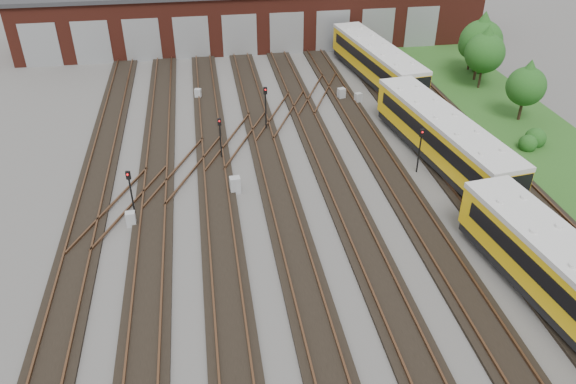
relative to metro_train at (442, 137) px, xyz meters
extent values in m
plane|color=#4C4A47|center=(-10.00, -8.52, -1.98)|extent=(120.00, 120.00, 0.00)
cube|color=black|center=(-24.00, -8.52, -1.89)|extent=(2.40, 70.00, 0.18)
cube|color=#543621|center=(-24.72, -8.52, -1.73)|extent=(0.10, 70.00, 0.15)
cube|color=#543621|center=(-23.28, -8.52, -1.73)|extent=(0.10, 70.00, 0.15)
cube|color=black|center=(-20.00, -8.52, -1.89)|extent=(2.40, 70.00, 0.18)
cube|color=#543621|center=(-20.72, -8.52, -1.73)|extent=(0.10, 70.00, 0.15)
cube|color=#543621|center=(-19.28, -8.52, -1.73)|extent=(0.10, 70.00, 0.15)
cube|color=black|center=(-16.00, -8.52, -1.89)|extent=(2.40, 70.00, 0.18)
cube|color=#543621|center=(-16.72, -8.52, -1.73)|extent=(0.10, 70.00, 0.15)
cube|color=#543621|center=(-15.28, -8.52, -1.73)|extent=(0.10, 70.00, 0.15)
cube|color=black|center=(-12.00, -8.52, -1.89)|extent=(2.40, 70.00, 0.18)
cube|color=#543621|center=(-12.72, -8.52, -1.73)|extent=(0.10, 70.00, 0.15)
cube|color=#543621|center=(-11.28, -8.52, -1.73)|extent=(0.10, 70.00, 0.15)
cube|color=black|center=(-8.00, -8.52, -1.89)|extent=(2.40, 70.00, 0.18)
cube|color=#543621|center=(-8.72, -8.52, -1.73)|extent=(0.10, 70.00, 0.15)
cube|color=#543621|center=(-7.28, -8.52, -1.73)|extent=(0.10, 70.00, 0.15)
cube|color=black|center=(-4.00, -8.52, -1.89)|extent=(2.40, 70.00, 0.18)
cube|color=#543621|center=(-4.72, -8.52, -1.73)|extent=(0.10, 70.00, 0.15)
cube|color=#543621|center=(-3.28, -8.52, -1.73)|extent=(0.10, 70.00, 0.15)
cube|color=black|center=(0.00, -8.52, -1.89)|extent=(2.40, 70.00, 0.18)
cube|color=#543621|center=(-0.72, -8.52, -1.73)|extent=(0.10, 70.00, 0.15)
cube|color=#543621|center=(0.72, -8.52, -1.73)|extent=(0.10, 70.00, 0.15)
cube|color=black|center=(4.00, -8.52, -1.89)|extent=(2.40, 70.00, 0.18)
cube|color=#543621|center=(3.28, -8.52, -1.73)|extent=(0.10, 70.00, 0.15)
cube|color=#543621|center=(4.72, -8.52, -1.73)|extent=(0.10, 70.00, 0.15)
cube|color=#543621|center=(-18.00, 1.48, -1.73)|extent=(5.40, 9.62, 0.15)
cube|color=#543621|center=(-14.00, 5.48, -1.73)|extent=(5.40, 9.62, 0.15)
cube|color=#543621|center=(-10.00, 9.48, -1.73)|extent=(5.40, 9.62, 0.15)
cube|color=#543621|center=(-22.00, -2.52, -1.73)|extent=(5.40, 9.62, 0.15)
cube|color=#543621|center=(-6.00, 13.48, -1.73)|extent=(5.40, 9.62, 0.15)
cube|color=#541E15|center=(-10.00, 31.48, 1.02)|extent=(50.00, 12.00, 6.00)
cube|color=gray|center=(-32.00, 25.46, 0.22)|extent=(3.60, 0.12, 4.40)
cube|color=gray|center=(-27.00, 25.46, 0.22)|extent=(3.60, 0.12, 4.40)
cube|color=gray|center=(-22.00, 25.46, 0.22)|extent=(3.60, 0.12, 4.40)
cube|color=gray|center=(-17.00, 25.46, 0.22)|extent=(3.60, 0.12, 4.40)
cube|color=gray|center=(-12.00, 25.46, 0.22)|extent=(3.60, 0.12, 4.40)
cube|color=gray|center=(-7.00, 25.46, 0.22)|extent=(3.60, 0.12, 4.40)
cube|color=gray|center=(-2.00, 25.46, 0.22)|extent=(3.60, 0.12, 4.40)
cube|color=gray|center=(3.00, 25.46, 0.22)|extent=(3.60, 0.12, 4.40)
cube|color=gray|center=(8.00, 25.46, 0.22)|extent=(3.60, 0.12, 4.40)
cube|color=#234E1A|center=(9.00, 1.48, -1.96)|extent=(8.00, 55.00, 0.05)
cube|color=black|center=(0.00, -16.00, -1.34)|extent=(4.41, 15.80, 0.62)
cube|color=black|center=(-1.36, -16.18, 0.38)|extent=(1.85, 13.64, 0.89)
cube|color=black|center=(0.00, 0.00, -1.34)|extent=(4.41, 15.80, 0.62)
cube|color=#E5A20C|center=(0.00, 0.00, 0.12)|extent=(4.72, 15.84, 2.29)
cube|color=silver|center=(0.00, 0.00, 1.42)|extent=(4.82, 15.85, 0.31)
cube|color=black|center=(-1.36, -0.18, 0.38)|extent=(1.85, 13.64, 0.89)
cube|color=black|center=(1.36, 0.18, 0.38)|extent=(1.85, 13.64, 0.89)
cube|color=black|center=(0.00, 16.00, -1.34)|extent=(4.41, 15.80, 0.62)
cube|color=#E5A20C|center=(0.00, 16.00, 0.12)|extent=(4.72, 15.84, 2.29)
cube|color=silver|center=(0.00, 16.00, 1.42)|extent=(4.82, 15.85, 0.31)
cube|color=black|center=(-1.36, 15.82, 0.38)|extent=(1.85, 13.64, 0.89)
cube|color=black|center=(1.36, 16.18, 0.38)|extent=(1.85, 13.64, 0.89)
cylinder|color=black|center=(-21.12, -3.54, -0.65)|extent=(0.11, 0.11, 2.66)
cube|color=black|center=(-21.12, -3.54, 0.94)|extent=(0.29, 0.21, 0.53)
sphere|color=red|center=(-21.12, -3.64, 1.04)|extent=(0.13, 0.13, 0.13)
cylinder|color=black|center=(-15.39, 2.95, -0.64)|extent=(0.10, 0.10, 2.69)
cube|color=black|center=(-15.39, 2.95, 0.96)|extent=(0.25, 0.15, 0.51)
sphere|color=red|center=(-15.39, 2.85, 1.06)|extent=(0.12, 0.12, 0.12)
cylinder|color=black|center=(-11.61, 7.10, -0.44)|extent=(0.11, 0.11, 3.09)
cube|color=black|center=(-11.61, 7.10, 1.38)|extent=(0.28, 0.17, 0.56)
sphere|color=red|center=(-11.61, 6.98, 1.49)|extent=(0.13, 0.13, 0.13)
cylinder|color=black|center=(-2.08, -1.14, -0.61)|extent=(0.11, 0.11, 2.74)
cube|color=black|center=(-2.08, -1.14, 1.04)|extent=(0.29, 0.19, 0.55)
sphere|color=red|center=(-2.08, -1.25, 1.14)|extent=(0.13, 0.13, 0.13)
cube|color=#A4A7A9|center=(-21.25, -4.52, -1.51)|extent=(0.58, 0.49, 0.94)
cube|color=#A4A7A9|center=(-16.77, 14.49, -1.53)|extent=(0.65, 0.58, 0.91)
cube|color=#A4A7A9|center=(-14.78, -1.79, -1.42)|extent=(0.72, 0.61, 1.13)
cube|color=#A4A7A9|center=(-2.96, 11.18, -1.51)|extent=(0.68, 0.62, 0.94)
cube|color=#A4A7A9|center=(-4.19, 12.27, -1.46)|extent=(0.74, 0.67, 1.04)
cylinder|color=black|center=(9.08, 12.82, -1.07)|extent=(0.21, 0.21, 1.83)
sphere|color=#184513|center=(9.08, 12.82, 1.38)|extent=(3.56, 3.56, 3.56)
cone|color=#184513|center=(9.08, 12.82, 2.65)|extent=(3.05, 3.05, 2.54)
cylinder|color=black|center=(10.23, 17.59, -1.29)|extent=(0.22, 0.22, 1.39)
sphere|color=#184513|center=(10.23, 17.59, 0.57)|extent=(2.71, 2.71, 2.71)
cone|color=#184513|center=(10.23, 17.59, 1.54)|extent=(2.32, 2.32, 1.93)
cylinder|color=black|center=(9.61, 14.87, -0.97)|extent=(0.25, 0.25, 2.04)
sphere|color=#184513|center=(9.61, 14.87, 1.75)|extent=(3.96, 3.96, 3.96)
cone|color=#184513|center=(9.61, 14.87, 3.16)|extent=(3.39, 3.39, 2.83)
cylinder|color=black|center=(9.25, 5.70, -1.18)|extent=(0.24, 0.24, 1.61)
sphere|color=#184513|center=(9.25, 5.70, 0.96)|extent=(3.12, 3.12, 3.12)
cone|color=#184513|center=(9.25, 5.70, 2.08)|extent=(2.68, 2.68, 2.23)
sphere|color=#184513|center=(8.15, 1.32, -1.19)|extent=(1.60, 1.60, 1.60)
sphere|color=#184513|center=(7.24, 0.73, -1.30)|extent=(1.36, 1.36, 1.36)
sphere|color=#184513|center=(10.97, 16.66, -1.26)|extent=(1.45, 1.45, 1.45)
camera|label=1|loc=(-16.37, -33.15, 17.73)|focal=35.00mm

